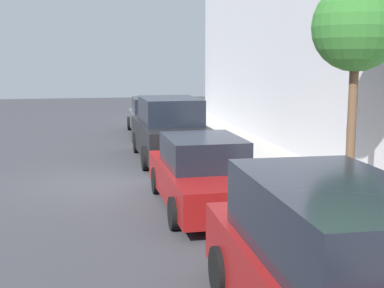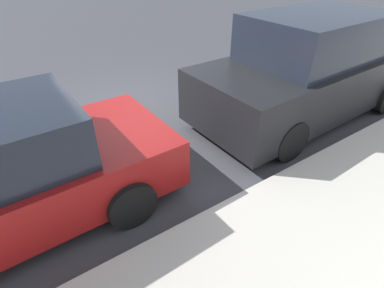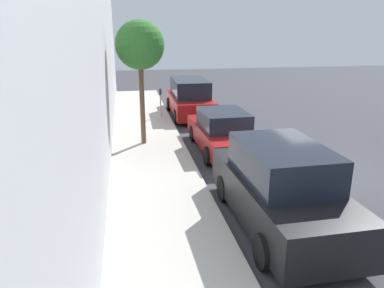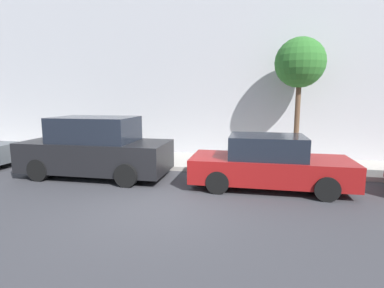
# 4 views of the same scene
# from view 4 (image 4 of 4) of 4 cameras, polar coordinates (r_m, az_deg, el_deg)

# --- Properties ---
(ground_plane) EXTENTS (60.00, 60.00, 0.00)m
(ground_plane) POSITION_cam_4_polar(r_m,az_deg,el_deg) (7.45, -6.89, -11.75)
(ground_plane) COLOR #38383D
(sidewalk) EXTENTS (2.74, 32.00, 0.15)m
(sidewalk) POSITION_cam_4_polar(r_m,az_deg,el_deg) (11.94, 0.90, -3.35)
(sidewalk) COLOR #B2ADA3
(sidewalk) RESTS_ON ground_plane
(parked_sedan_second) EXTENTS (1.92, 4.54, 1.54)m
(parked_sedan_second) POSITION_cam_4_polar(r_m,az_deg,el_deg) (8.93, 14.41, -3.60)
(parked_sedan_second) COLOR maroon
(parked_sedan_second) RESTS_ON ground_plane
(parked_suv_third) EXTENTS (2.08, 4.84, 1.98)m
(parked_suv_third) POSITION_cam_4_polar(r_m,az_deg,el_deg) (10.38, -17.81, -0.86)
(parked_suv_third) COLOR black
(parked_suv_third) RESTS_ON ground_plane
(street_tree) EXTENTS (1.78, 1.78, 4.58)m
(street_tree) POSITION_cam_4_polar(r_m,az_deg,el_deg) (11.73, 19.88, 14.19)
(street_tree) COLOR brown
(street_tree) RESTS_ON sidewalk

